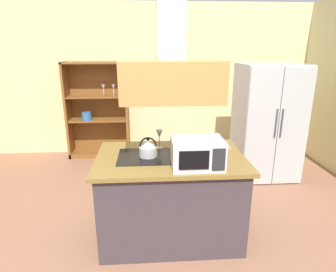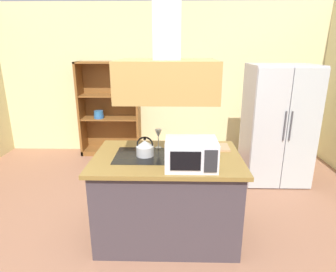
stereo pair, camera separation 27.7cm
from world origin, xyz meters
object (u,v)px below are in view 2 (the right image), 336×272
(kettle, at_px, (145,148))
(microwave, at_px, (191,154))
(wine_glass_on_counter, at_px, (158,134))
(refrigerator, at_px, (277,125))
(dish_cabinet, at_px, (110,114))
(cutting_board, at_px, (213,147))

(kettle, bearing_deg, microwave, -32.32)
(wine_glass_on_counter, bearing_deg, refrigerator, 34.81)
(dish_cabinet, bearing_deg, microwave, -64.21)
(kettle, height_order, wine_glass_on_counter, wine_glass_on_counter)
(kettle, bearing_deg, wine_glass_on_counter, 63.22)
(refrigerator, xyz_separation_m, microwave, (-1.35, -1.68, 0.17))
(refrigerator, xyz_separation_m, cutting_board, (-1.09, -1.16, 0.05))
(kettle, bearing_deg, cutting_board, 19.23)
(kettle, height_order, cutting_board, kettle)
(cutting_board, bearing_deg, refrigerator, 46.79)
(refrigerator, height_order, dish_cabinet, refrigerator)
(kettle, distance_m, wine_glass_on_counter, 0.28)
(microwave, distance_m, wine_glass_on_counter, 0.61)
(microwave, xyz_separation_m, wine_glass_on_counter, (-0.32, 0.52, 0.02))
(dish_cabinet, distance_m, cutting_board, 2.78)
(refrigerator, relative_size, dish_cabinet, 1.01)
(cutting_board, distance_m, microwave, 0.60)
(dish_cabinet, bearing_deg, wine_glass_on_counter, -65.66)
(dish_cabinet, xyz_separation_m, wine_glass_on_counter, (1.03, -2.27, 0.30))
(cutting_board, bearing_deg, wine_glass_on_counter, -179.29)
(dish_cabinet, relative_size, wine_glass_on_counter, 8.26)
(dish_cabinet, distance_m, wine_glass_on_counter, 2.51)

